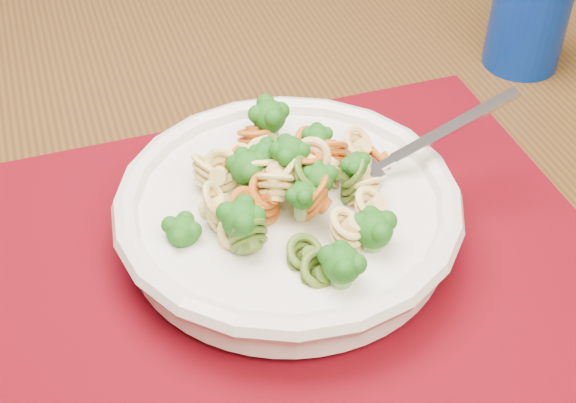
{
  "coord_description": "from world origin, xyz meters",
  "views": [
    {
      "loc": [
        -0.15,
        -0.11,
        1.18
      ],
      "look_at": [
        -0.13,
        0.34,
        0.78
      ],
      "focal_mm": 50.0,
      "sensor_mm": 36.0,
      "label": 1
    }
  ],
  "objects": [
    {
      "name": "pasta_broccoli_heap",
      "position": [
        -0.13,
        0.34,
        0.79
      ],
      "size": [
        0.22,
        0.22,
        0.06
      ],
      "primitive_type": null,
      "color": "#E5D371",
      "rests_on": "pasta_bowl"
    },
    {
      "name": "tumbler",
      "position": [
        0.12,
        0.59,
        0.78
      ],
      "size": [
        0.08,
        0.08,
        0.09
      ],
      "primitive_type": "cylinder",
      "color": "navy",
      "rests_on": "dining_table"
    },
    {
      "name": "fork",
      "position": [
        -0.07,
        0.36,
        0.78
      ],
      "size": [
        0.18,
        0.08,
        0.08
      ],
      "primitive_type": null,
      "rotation": [
        0.0,
        -0.35,
        0.32
      ],
      "color": "silver",
      "rests_on": "pasta_bowl"
    },
    {
      "name": "placemat",
      "position": [
        -0.13,
        0.32,
        0.74
      ],
      "size": [
        0.56,
        0.48,
        0.0
      ],
      "primitive_type": "cube",
      "rotation": [
        0.0,
        0.0,
        0.27
      ],
      "color": "#5B0312",
      "rests_on": "dining_table"
    },
    {
      "name": "pasta_bowl",
      "position": [
        -0.13,
        0.34,
        0.77
      ],
      "size": [
        0.26,
        0.26,
        0.05
      ],
      "color": "silver",
      "rests_on": "placemat"
    },
    {
      "name": "dining_table",
      "position": [
        -0.21,
        0.34,
        0.65
      ],
      "size": [
        1.71,
        1.34,
        0.74
      ],
      "rotation": [
        0.0,
        0.0,
        0.27
      ],
      "color": "#4D3115",
      "rests_on": "ground"
    }
  ]
}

